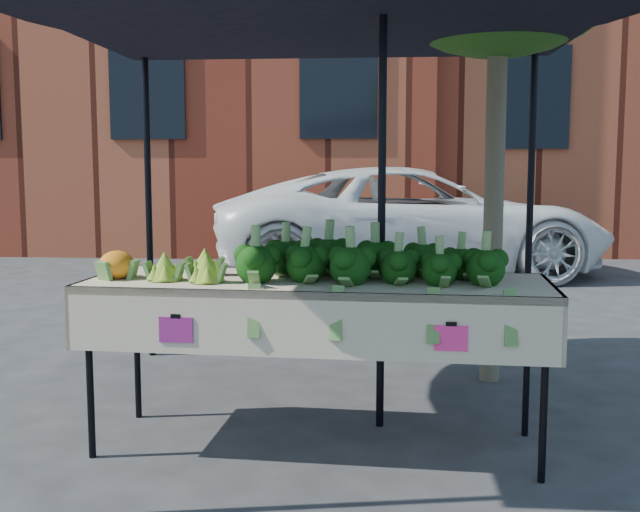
{
  "coord_description": "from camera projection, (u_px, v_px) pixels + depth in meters",
  "views": [
    {
      "loc": [
        0.18,
        -4.03,
        1.49
      ],
      "look_at": [
        -0.15,
        0.12,
        1.0
      ],
      "focal_mm": 43.24,
      "sensor_mm": 36.0,
      "label": 1
    }
  ],
  "objects": [
    {
      "name": "ground",
      "position": [
        346.0,
        442.0,
        4.18
      ],
      "size": [
        90.0,
        90.0,
        0.0
      ],
      "primitive_type": "plane",
      "color": "#28282B"
    },
    {
      "name": "table",
      "position": [
        317.0,
        364.0,
        4.06
      ],
      "size": [
        2.44,
        0.94,
        0.9
      ],
      "color": "beige",
      "rests_on": "ground"
    },
    {
      "name": "street_tree",
      "position": [
        496.0,
        99.0,
        5.16
      ],
      "size": [
        1.97,
        1.97,
        3.87
      ],
      "primitive_type": null,
      "color": "#1E4C14",
      "rests_on": "ground"
    },
    {
      "name": "cauliflower_pair",
      "position": [
        117.0,
        262.0,
        4.03
      ],
      "size": [
        0.2,
        0.2,
        0.18
      ],
      "primitive_type": "ellipsoid",
      "color": "orange",
      "rests_on": "table"
    },
    {
      "name": "building_left",
      "position": [
        133.0,
        19.0,
        15.93
      ],
      "size": [
        12.0,
        8.0,
        9.0
      ],
      "primitive_type": "cube",
      "color": "maroon",
      "rests_on": "ground"
    },
    {
      "name": "vehicle",
      "position": [
        413.0,
        77.0,
        10.15
      ],
      "size": [
        1.92,
        2.68,
        5.29
      ],
      "primitive_type": "imported",
      "rotation": [
        0.0,
        0.0,
        1.77
      ],
      "color": "white",
      "rests_on": "ground"
    },
    {
      "name": "canopy",
      "position": [
        320.0,
        187.0,
        4.38
      ],
      "size": [
        3.16,
        3.16,
        2.74
      ],
      "primitive_type": null,
      "color": "black",
      "rests_on": "ground"
    },
    {
      "name": "broccoli_heap",
      "position": [
        370.0,
        255.0,
        4.0
      ],
      "size": [
        1.37,
        0.57,
        0.26
      ],
      "primitive_type": "ellipsoid",
      "color": "black",
      "rests_on": "table"
    },
    {
      "name": "romanesco_cluster",
      "position": [
        190.0,
        260.0,
        4.04
      ],
      "size": [
        0.43,
        0.47,
        0.2
      ],
      "primitive_type": "ellipsoid",
      "color": "#90B938",
      "rests_on": "table"
    }
  ]
}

